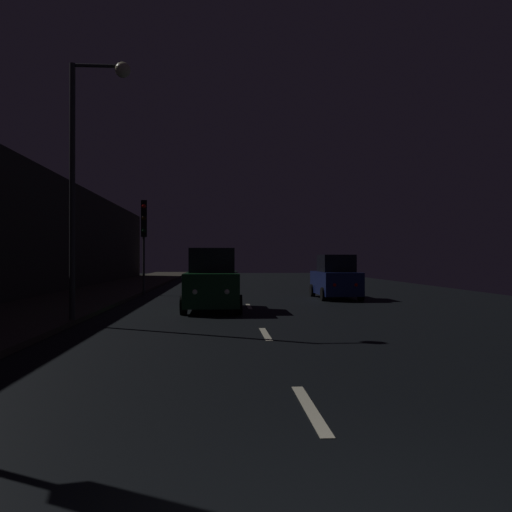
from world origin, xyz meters
TOP-DOWN VIEW (x-y plane):
  - ground at (0.00, 24.50)m, footprint 27.18×84.00m
  - sidewalk_left at (-7.39, 24.50)m, footprint 4.40×84.00m
  - building_facade_left at (-9.99, 21.00)m, footprint 0.80×63.00m
  - lane_centerline at (0.00, 9.87)m, footprint 0.16×16.30m
  - traffic_light_far_left at (-5.09, 24.15)m, footprint 0.35×0.48m
  - streetlamp_overhead at (-4.84, 11.66)m, footprint 1.70×0.44m
  - car_approaching_headlights at (-1.42, 15.75)m, footprint 2.06×4.47m
  - car_parked_right_far at (4.29, 20.97)m, footprint 1.89×4.09m

SIDE VIEW (x-z plane):
  - ground at x=0.00m, z-range -0.02..0.00m
  - lane_centerline at x=0.00m, z-range 0.00..0.01m
  - sidewalk_left at x=-7.39m, z-range 0.00..0.15m
  - car_parked_right_far at x=4.29m, z-range -0.09..1.97m
  - car_approaching_headlights at x=-1.42m, z-range -0.10..2.16m
  - building_facade_left at x=-9.99m, z-range 0.00..6.31m
  - traffic_light_far_left at x=-5.09m, z-range 1.12..6.03m
  - streetlamp_overhead at x=-4.84m, z-range 1.19..8.66m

